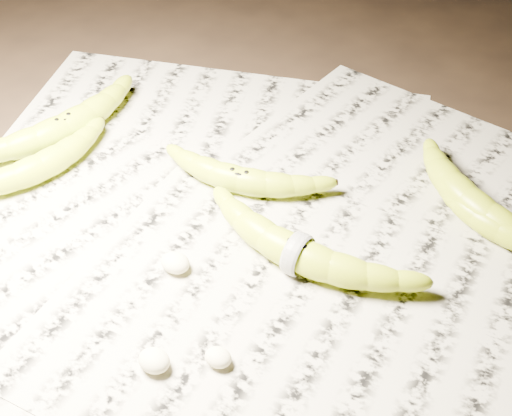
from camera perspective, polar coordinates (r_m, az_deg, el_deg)
The scene contains 12 objects.
ground at distance 0.81m, azimuth 0.40°, elevation -2.68°, with size 3.00×3.00×0.00m, color black.
newspaper_patch at distance 0.82m, azimuth -0.43°, elevation -1.54°, with size 0.90×0.70×0.01m, color #B0AB96.
banana_left_a at distance 0.96m, azimuth -15.13°, elevation 6.39°, with size 0.23×0.06×0.04m, color #B3C318, non-canonical shape.
banana_left_b at distance 0.91m, azimuth -16.87°, elevation 3.38°, with size 0.18×0.06×0.04m, color #B3C318, non-canonical shape.
banana_center at distance 0.85m, azimuth -1.27°, elevation 2.46°, with size 0.19×0.05×0.03m, color #B3C318, non-canonical shape.
banana_taped at distance 0.76m, azimuth 3.36°, elevation -3.50°, with size 0.23×0.06×0.04m, color #B3C318, non-canonical shape.
banana_upper_a at distance 0.83m, azimuth 19.11°, elevation -1.49°, with size 0.17×0.05×0.03m, color #B3C318, non-canonical shape.
banana_upper_b at distance 0.85m, azimuth 16.61°, elevation 0.80°, with size 0.19×0.06×0.04m, color #B3C318, non-canonical shape.
measuring_tape at distance 0.76m, azimuth 3.36°, elevation -3.50°, with size 0.05×0.05×0.00m, color white.
flesh_chunk_a at distance 0.77m, azimuth -6.49°, elevation -4.17°, with size 0.03×0.03×0.02m, color beige.
flesh_chunk_b at distance 0.69m, azimuth -8.19°, elevation -11.80°, with size 0.03×0.03×0.02m, color beige.
flesh_chunk_c at distance 0.69m, azimuth -3.06°, elevation -11.65°, with size 0.03×0.02×0.02m, color beige.
Camera 1 is at (0.30, -0.48, 0.57)m, focal length 50.00 mm.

